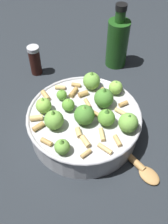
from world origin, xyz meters
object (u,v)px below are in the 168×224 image
object	(u,v)px
olive_oil_bottle	(117,42)
cooking_pan	(84,121)
pepper_shaker	(35,60)
wooden_spoon	(126,154)

from	to	relation	value
olive_oil_bottle	cooking_pan	bearing A→B (deg)	68.19
pepper_shaker	wooden_spoon	distance (m)	0.40
cooking_pan	wooden_spoon	distance (m)	0.13
wooden_spoon	cooking_pan	bearing A→B (deg)	-37.76
pepper_shaker	olive_oil_bottle	distance (m)	0.26
pepper_shaker	wooden_spoon	bearing A→B (deg)	127.00
cooking_pan	pepper_shaker	size ratio (longest dim) A/B	2.89
pepper_shaker	olive_oil_bottle	world-z (taller)	olive_oil_bottle
wooden_spoon	pepper_shaker	bearing A→B (deg)	-53.00
cooking_pan	wooden_spoon	xyz separation A→B (m)	(-0.10, 0.07, -0.04)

